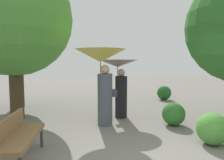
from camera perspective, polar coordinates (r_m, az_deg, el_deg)
name	(u,v)px	position (r m, az deg, el deg)	size (l,w,h in m)	color
person_left	(102,67)	(5.98, -2.73, 3.39)	(1.40, 1.40, 2.13)	#474C56
person_right	(119,75)	(6.81, 1.83, 1.33)	(1.26, 1.26, 1.84)	black
park_bench	(18,135)	(4.30, -23.59, -13.04)	(0.76, 1.56, 0.83)	#38383D
tree_near_left	(13,9)	(7.45, -24.55, 16.73)	(3.52, 3.52, 5.33)	#42301E
tree_mid_left	(17,29)	(9.16, -23.78, 12.09)	(2.57, 2.57, 4.52)	#42301E
bush_path_left	(164,93)	(10.26, 13.56, -3.31)	(0.64, 0.64, 0.64)	#235B23
bush_path_right	(174,114)	(6.38, 15.90, -8.60)	(0.64, 0.64, 0.64)	#2D6B28
bush_behind_bench	(213,129)	(5.27, 24.98, -11.57)	(0.69, 0.69, 0.69)	#4C9338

